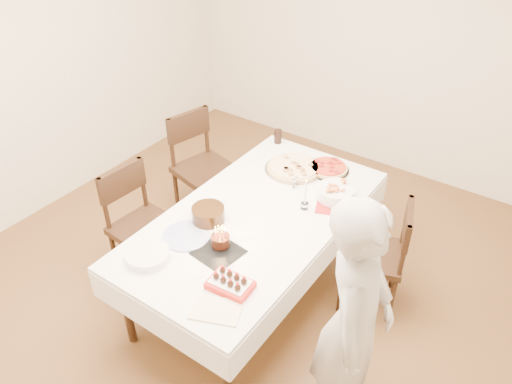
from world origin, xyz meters
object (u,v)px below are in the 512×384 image
Objects in this scene: chair_right_savory at (373,255)px; taper_candle at (305,194)px; cola_glass at (278,136)px; chair_left_dessert at (146,229)px; birthday_cake at (220,237)px; pasta_bowl at (336,193)px; strawberry_box at (230,284)px; person at (354,324)px; dining_table at (256,253)px; layer_cake at (208,215)px; pizza_pepperoni at (328,168)px; pizza_white at (294,168)px; chair_left_savory at (205,170)px.

chair_right_savory is 0.69m from taper_candle.
chair_left_dessert is at bearing -104.29° from cola_glass.
pasta_bowl is at bearing 67.72° from birthday_cake.
person is at bearing 8.55° from strawberry_box.
chair_left_dessert is 1.44m from cola_glass.
pasta_bowl is (-0.40, 0.11, 0.34)m from chair_right_savory.
dining_table is 7.50× the size of pasta_bowl.
chair_left_dessert is 0.60× the size of person.
birthday_cake reaches higher than dining_table.
pasta_bowl is 0.99m from layer_cake.
strawberry_box is (0.74, -1.67, -0.03)m from cola_glass.
person reaches higher than chair_right_savory.
chair_right_savory is at bearing 32.88° from layer_cake.
pizza_white is at bearing -145.64° from pizza_pepperoni.
chair_left_dessert reaches higher than pasta_bowl.
pizza_pepperoni is at bearing 34.36° from pizza_white.
pizza_pepperoni is (0.94, 1.21, 0.28)m from chair_left_dessert.
dining_table is at bearing -126.27° from pasta_bowl.
person is at bearing 164.40° from chair_left_savory.
pasta_bowl is at bearing 51.28° from layer_cake.
person is 1.33m from layer_cake.
pasta_bowl is 1.00m from birthday_cake.
taper_candle is at bearing -118.05° from pasta_bowl.
chair_left_dessert is 1.89m from person.
taper_candle is at bearing 47.62° from dining_table.
person is (0.27, -0.97, 0.36)m from chair_right_savory.
layer_cake reaches higher than pizza_pepperoni.
strawberry_box is at bearing -39.35° from layer_cake.
layer_cake reaches higher than strawberry_box.
strawberry_box is at bearing -84.55° from pizza_pepperoni.
chair_left_savory is 0.89m from pizza_white.
pizza_pepperoni is (-0.91, 1.40, -0.05)m from person.
taper_candle is at bearing 175.06° from chair_right_savory.
person is 1.69m from pizza_white.
pizza_white is at bearing -40.45° from cola_glass.
pizza_pepperoni is at bearing 70.86° from layer_cake.
chair_left_savory is 1.08m from layer_cake.
cola_glass is 0.42× the size of layer_cake.
cola_glass reaches higher than pizza_pepperoni.
dining_table is 0.94m from pizza_pepperoni.
person is 12.05× the size of birthday_cake.
dining_table is 0.56m from layer_cake.
layer_cake is (0.21, -1.24, -0.00)m from cola_glass.
dining_table is at bearing 112.71° from strawberry_box.
person is 1.16m from taper_candle.
chair_left_dessert reaches higher than pizza_pepperoni.
chair_right_savory is 0.96m from pizza_white.
birthday_cake reaches higher than layer_cake.
chair_left_savory is 2.11× the size of pizza_white.
chair_right_savory is at bearing 46.30° from birthday_cake.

